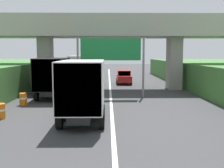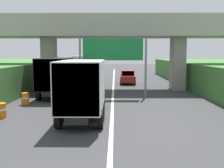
% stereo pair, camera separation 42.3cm
% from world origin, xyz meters
% --- Properties ---
extents(lane_centre_stripe, '(0.20, 86.46, 0.01)m').
position_xyz_m(lane_centre_stripe, '(0.00, 23.23, 0.00)').
color(lane_centre_stripe, white).
rests_on(lane_centre_stripe, ground).
extents(overpass_bridge, '(40.00, 4.80, 7.73)m').
position_xyz_m(overpass_bridge, '(0.00, 29.03, 5.83)').
color(overpass_bridge, '#9E998E').
rests_on(overpass_bridge, ground).
extents(overhead_highway_sign, '(5.88, 0.18, 5.23)m').
position_xyz_m(overhead_highway_sign, '(0.00, 23.43, 3.85)').
color(overhead_highway_sign, slate).
rests_on(overhead_highway_sign, ground).
extents(truck_black, '(2.44, 7.30, 3.44)m').
position_xyz_m(truck_black, '(-4.98, 23.95, 1.93)').
color(truck_black, black).
rests_on(truck_black, ground).
extents(truck_yellow, '(2.44, 7.30, 3.44)m').
position_xyz_m(truck_yellow, '(-1.65, 15.51, 1.93)').
color(truck_yellow, black).
rests_on(truck_yellow, ground).
extents(truck_green, '(2.44, 7.30, 3.44)m').
position_xyz_m(truck_green, '(-5.14, 44.11, 1.93)').
color(truck_green, black).
rests_on(truck_green, ground).
extents(car_red, '(1.86, 4.10, 1.72)m').
position_xyz_m(car_red, '(1.79, 34.20, 0.86)').
color(car_red, red).
rests_on(car_red, ground).
extents(construction_barrel_2, '(0.57, 0.57, 0.90)m').
position_xyz_m(construction_barrel_2, '(-6.59, 15.52, 0.46)').
color(construction_barrel_2, orange).
rests_on(construction_barrel_2, ground).
extents(construction_barrel_3, '(0.57, 0.57, 0.90)m').
position_xyz_m(construction_barrel_3, '(-6.56, 19.84, 0.46)').
color(construction_barrel_3, orange).
rests_on(construction_barrel_3, ground).
extents(construction_barrel_4, '(0.57, 0.57, 0.90)m').
position_xyz_m(construction_barrel_4, '(-6.65, 24.17, 0.46)').
color(construction_barrel_4, orange).
rests_on(construction_barrel_4, ground).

